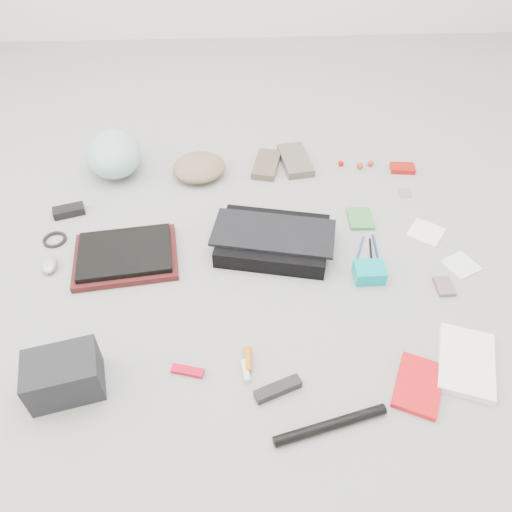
{
  "coord_description": "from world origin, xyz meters",
  "views": [
    {
      "loc": [
        -0.06,
        -1.21,
        1.27
      ],
      "look_at": [
        0.0,
        0.0,
        0.05
      ],
      "focal_mm": 35.0,
      "sensor_mm": 36.0,
      "label": 1
    }
  ],
  "objects_px": {
    "messenger_bag": "(273,241)",
    "camera_bag": "(64,375)",
    "bike_helmet": "(113,154)",
    "accordion_wallet": "(369,272)",
    "book_red": "(418,385)",
    "laptop": "(125,252)"
  },
  "relations": [
    {
      "from": "messenger_bag",
      "to": "camera_bag",
      "type": "height_order",
      "value": "camera_bag"
    },
    {
      "from": "bike_helmet",
      "to": "camera_bag",
      "type": "height_order",
      "value": "bike_helmet"
    },
    {
      "from": "messenger_bag",
      "to": "accordion_wallet",
      "type": "xyz_separation_m",
      "value": [
        0.32,
        -0.17,
        -0.01
      ]
    },
    {
      "from": "messenger_bag",
      "to": "book_red",
      "type": "distance_m",
      "value": 0.7
    },
    {
      "from": "messenger_bag",
      "to": "laptop",
      "type": "relative_size",
      "value": 1.21
    },
    {
      "from": "book_red",
      "to": "accordion_wallet",
      "type": "relative_size",
      "value": 1.8
    },
    {
      "from": "book_red",
      "to": "bike_helmet",
      "type": "bearing_deg",
      "value": 157.64
    },
    {
      "from": "laptop",
      "to": "book_red",
      "type": "bearing_deg",
      "value": -38.58
    },
    {
      "from": "bike_helmet",
      "to": "book_red",
      "type": "xyz_separation_m",
      "value": [
        1.01,
        -1.09,
        -0.08
      ]
    },
    {
      "from": "laptop",
      "to": "bike_helmet",
      "type": "height_order",
      "value": "bike_helmet"
    },
    {
      "from": "bike_helmet",
      "to": "book_red",
      "type": "distance_m",
      "value": 1.49
    },
    {
      "from": "laptop",
      "to": "book_red",
      "type": "xyz_separation_m",
      "value": [
        0.9,
        -0.55,
        -0.03
      ]
    },
    {
      "from": "messenger_bag",
      "to": "accordion_wallet",
      "type": "height_order",
      "value": "messenger_bag"
    },
    {
      "from": "bike_helmet",
      "to": "messenger_bag",
      "type": "bearing_deg",
      "value": -54.19
    },
    {
      "from": "bike_helmet",
      "to": "camera_bag",
      "type": "bearing_deg",
      "value": -104.83
    },
    {
      "from": "camera_bag",
      "to": "accordion_wallet",
      "type": "height_order",
      "value": "camera_bag"
    },
    {
      "from": "camera_bag",
      "to": "laptop",
      "type": "bearing_deg",
      "value": 66.34
    },
    {
      "from": "laptop",
      "to": "bike_helmet",
      "type": "relative_size",
      "value": 1.13
    },
    {
      "from": "messenger_bag",
      "to": "bike_helmet",
      "type": "relative_size",
      "value": 1.37
    },
    {
      "from": "camera_bag",
      "to": "accordion_wallet",
      "type": "relative_size",
      "value": 1.94
    },
    {
      "from": "camera_bag",
      "to": "book_red",
      "type": "distance_m",
      "value": 0.99
    },
    {
      "from": "laptop",
      "to": "book_red",
      "type": "relative_size",
      "value": 1.75
    }
  ]
}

